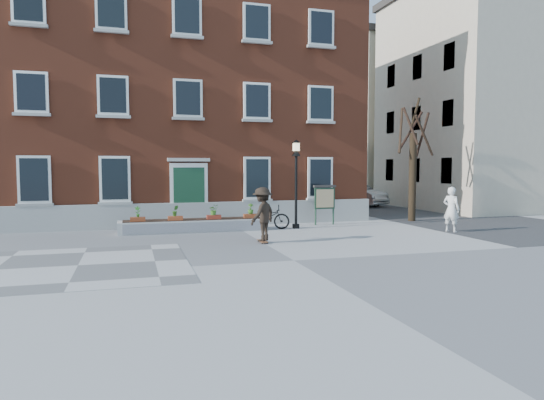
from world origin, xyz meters
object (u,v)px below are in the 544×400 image
object	(u,v)px
bicycle	(266,217)
lamp_post	(296,171)
bystander	(451,209)
skateboarder	(263,214)
notice_board	(325,198)
parked_car	(354,194)

from	to	relation	value
bicycle	lamp_post	world-z (taller)	lamp_post
bystander	skateboarder	bearing A→B (deg)	65.12
lamp_post	notice_board	size ratio (longest dim) A/B	2.10
bicycle	skateboarder	bearing A→B (deg)	178.29
notice_board	bystander	bearing A→B (deg)	-42.56
notice_board	parked_car	bearing A→B (deg)	57.24
notice_board	skateboarder	world-z (taller)	skateboarder
bicycle	lamp_post	bearing A→B (deg)	-79.91
bystander	lamp_post	bearing A→B (deg)	34.86
bystander	bicycle	bearing A→B (deg)	38.28
parked_car	bystander	xyz separation A→B (m)	(-2.19, -13.65, 0.15)
notice_board	skateboarder	size ratio (longest dim) A/B	0.93
parked_car	skateboarder	xyz separation A→B (m)	(-10.54, -14.20, 0.24)
parked_car	lamp_post	xyz separation A→B (m)	(-8.06, -10.72, 1.74)
bystander	parked_car	bearing A→B (deg)	-37.80
bystander	skateboarder	size ratio (longest dim) A/B	0.95
bystander	notice_board	bearing A→B (deg)	18.77
skateboarder	bystander	bearing A→B (deg)	3.79
parked_car	notice_board	xyz separation A→B (m)	(-6.33, -9.84, 0.46)
bicycle	lamp_post	size ratio (longest dim) A/B	0.52
parked_car	lamp_post	bearing A→B (deg)	-149.35
lamp_post	skateboarder	size ratio (longest dim) A/B	1.96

